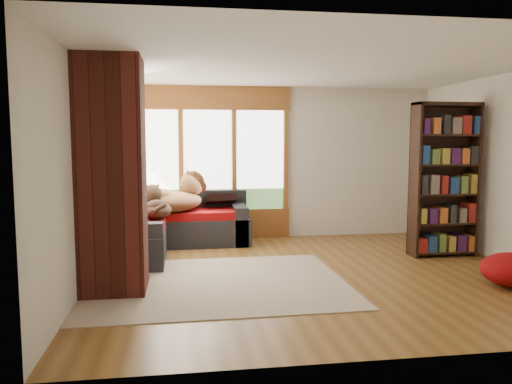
{
  "coord_description": "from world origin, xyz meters",
  "views": [
    {
      "loc": [
        -1.63,
        -6.03,
        1.7
      ],
      "look_at": [
        -0.58,
        1.05,
        0.95
      ],
      "focal_mm": 35.0,
      "sensor_mm": 36.0,
      "label": 1
    }
  ],
  "objects_px": {
    "brick_chimney": "(112,176)",
    "sectional_sofa": "(162,231)",
    "dog_brindle": "(154,206)",
    "area_rug": "(211,283)",
    "dog_tan": "(178,196)",
    "bookshelf": "(444,180)",
    "pouf": "(512,269)"
  },
  "relations": [
    {
      "from": "brick_chimney",
      "to": "sectional_sofa",
      "type": "bearing_deg",
      "value": 77.71
    },
    {
      "from": "brick_chimney",
      "to": "dog_brindle",
      "type": "relative_size",
      "value": 3.18
    },
    {
      "from": "area_rug",
      "to": "dog_brindle",
      "type": "distance_m",
      "value": 1.89
    },
    {
      "from": "brick_chimney",
      "to": "dog_tan",
      "type": "xyz_separation_m",
      "value": [
        0.69,
        2.23,
        -0.48
      ]
    },
    {
      "from": "dog_tan",
      "to": "sectional_sofa",
      "type": "bearing_deg",
      "value": -171.02
    },
    {
      "from": "bookshelf",
      "to": "dog_tan",
      "type": "distance_m",
      "value": 4.03
    },
    {
      "from": "area_rug",
      "to": "pouf",
      "type": "bearing_deg",
      "value": -9.82
    },
    {
      "from": "pouf",
      "to": "dog_brindle",
      "type": "height_order",
      "value": "dog_brindle"
    },
    {
      "from": "pouf",
      "to": "dog_tan",
      "type": "distance_m",
      "value": 4.77
    },
    {
      "from": "area_rug",
      "to": "dog_tan",
      "type": "height_order",
      "value": "dog_tan"
    },
    {
      "from": "bookshelf",
      "to": "pouf",
      "type": "bearing_deg",
      "value": -89.27
    },
    {
      "from": "sectional_sofa",
      "to": "dog_brindle",
      "type": "xyz_separation_m",
      "value": [
        -0.09,
        -0.36,
        0.44
      ]
    },
    {
      "from": "brick_chimney",
      "to": "sectional_sofa",
      "type": "xyz_separation_m",
      "value": [
        0.45,
        2.05,
        -1.0
      ]
    },
    {
      "from": "bookshelf",
      "to": "pouf",
      "type": "distance_m",
      "value": 1.81
    },
    {
      "from": "pouf",
      "to": "dog_brindle",
      "type": "bearing_deg",
      "value": 152.57
    },
    {
      "from": "brick_chimney",
      "to": "bookshelf",
      "type": "xyz_separation_m",
      "value": [
        4.54,
        1.07,
        -0.18
      ]
    },
    {
      "from": "bookshelf",
      "to": "dog_brindle",
      "type": "height_order",
      "value": "bookshelf"
    },
    {
      "from": "sectional_sofa",
      "to": "pouf",
      "type": "height_order",
      "value": "sectional_sofa"
    },
    {
      "from": "brick_chimney",
      "to": "dog_brindle",
      "type": "distance_m",
      "value": 1.81
    },
    {
      "from": "brick_chimney",
      "to": "sectional_sofa",
      "type": "height_order",
      "value": "brick_chimney"
    },
    {
      "from": "area_rug",
      "to": "pouf",
      "type": "relative_size",
      "value": 4.46
    },
    {
      "from": "sectional_sofa",
      "to": "dog_tan",
      "type": "bearing_deg",
      "value": 37.51
    },
    {
      "from": "bookshelf",
      "to": "dog_brindle",
      "type": "xyz_separation_m",
      "value": [
        -4.18,
        0.62,
        -0.37
      ]
    },
    {
      "from": "brick_chimney",
      "to": "bookshelf",
      "type": "relative_size",
      "value": 1.16
    },
    {
      "from": "bookshelf",
      "to": "pouf",
      "type": "relative_size",
      "value": 3.13
    },
    {
      "from": "dog_tan",
      "to": "area_rug",
      "type": "bearing_deg",
      "value": -106.89
    },
    {
      "from": "sectional_sofa",
      "to": "bookshelf",
      "type": "distance_m",
      "value": 4.29
    },
    {
      "from": "sectional_sofa",
      "to": "area_rug",
      "type": "relative_size",
      "value": 0.69
    },
    {
      "from": "pouf",
      "to": "dog_brindle",
      "type": "relative_size",
      "value": 0.87
    },
    {
      "from": "pouf",
      "to": "dog_brindle",
      "type": "xyz_separation_m",
      "value": [
        -4.2,
        2.18,
        0.54
      ]
    },
    {
      "from": "brick_chimney",
      "to": "dog_tan",
      "type": "bearing_deg",
      "value": 72.74
    },
    {
      "from": "brick_chimney",
      "to": "area_rug",
      "type": "height_order",
      "value": "brick_chimney"
    }
  ]
}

